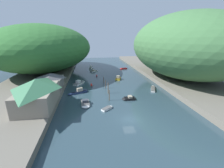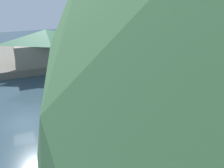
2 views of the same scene
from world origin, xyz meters
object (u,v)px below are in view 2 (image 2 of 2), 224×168
object	(u,v)px
boat_white_cruiser	(70,83)
boat_mid_channel	(200,143)
boat_far_upstream	(155,66)
boat_navy_launch	(111,72)
channel_buoy_near	(153,74)
boat_open_rowboat	(105,113)
channel_buoy_far	(216,70)
boat_red_skiff	(58,100)
person_on_quay	(35,60)
waterfront_building	(47,45)
boathouse_shed	(109,44)

from	to	relation	value
boat_white_cruiser	boat_mid_channel	size ratio (longest dim) A/B	0.80
boat_far_upstream	boat_navy_launch	bearing A→B (deg)	-58.08
channel_buoy_near	boat_white_cruiser	bearing A→B (deg)	-97.21
boat_open_rowboat	channel_buoy_far	bearing A→B (deg)	16.60
boat_open_rowboat	channel_buoy_near	xyz separation A→B (m)	(-9.77, 13.22, 0.13)
boat_open_rowboat	channel_buoy_far	size ratio (longest dim) A/B	3.72
boat_red_skiff	boat_open_rowboat	size ratio (longest dim) A/B	0.89
boat_red_skiff	channel_buoy_far	world-z (taller)	channel_buoy_far
person_on_quay	boat_far_upstream	bearing A→B (deg)	-11.52
boat_red_skiff	boat_far_upstream	distance (m)	22.53
boat_mid_channel	boat_far_upstream	distance (m)	25.90
channel_buoy_near	boat_mid_channel	bearing A→B (deg)	-17.67
boat_white_cruiser	waterfront_building	bearing A→B (deg)	3.91
boat_mid_channel	boat_navy_launch	bearing A→B (deg)	-156.90
boat_white_cruiser	boat_red_skiff	xyz separation A→B (m)	(5.30, -3.07, -0.13)
waterfront_building	channel_buoy_near	world-z (taller)	waterfront_building
boathouse_shed	person_on_quay	xyz separation A→B (m)	(1.12, -15.71, -1.36)
boat_white_cruiser	boat_navy_launch	size ratio (longest dim) A/B	0.80
boat_white_cruiser	boat_open_rowboat	bearing A→B (deg)	-176.97
channel_buoy_near	channel_buoy_far	bearing A→B (deg)	78.66
boat_red_skiff	boat_navy_launch	distance (m)	13.90
boat_far_upstream	channel_buoy_far	size ratio (longest dim) A/B	5.68
boat_navy_launch	channel_buoy_near	distance (m)	7.75
boat_navy_launch	boat_open_rowboat	bearing A→B (deg)	-140.51
boat_mid_channel	boat_open_rowboat	size ratio (longest dim) A/B	1.67
channel_buoy_near	channel_buoy_far	world-z (taller)	channel_buoy_near
boat_mid_channel	channel_buoy_near	world-z (taller)	channel_buoy_near
boathouse_shed	boat_mid_channel	bearing A→B (deg)	-4.95
boat_white_cruiser	boat_navy_launch	bearing A→B (deg)	-79.45
boat_red_skiff	person_on_quay	world-z (taller)	person_on_quay
waterfront_building	channel_buoy_near	size ratio (longest dim) A/B	11.46
waterfront_building	boat_white_cruiser	distance (m)	11.31
waterfront_building	boat_navy_launch	xyz separation A→B (m)	(7.90, 10.17, -4.21)
boathouse_shed	boat_mid_channel	size ratio (longest dim) A/B	1.41
boat_mid_channel	boat_far_upstream	bearing A→B (deg)	-178.72
channel_buoy_far	boat_red_skiff	bearing A→B (deg)	-88.37
boat_white_cruiser	channel_buoy_far	distance (m)	27.94
boat_mid_channel	channel_buoy_far	distance (m)	25.68
boat_navy_launch	boat_mid_channel	bearing A→B (deg)	-114.52
boat_open_rowboat	person_on_quay	size ratio (longest dim) A/B	2.13
waterfront_building	boat_navy_launch	world-z (taller)	waterfront_building
boat_red_skiff	boat_open_rowboat	bearing A→B (deg)	87.63
boat_far_upstream	person_on_quay	distance (m)	23.55
channel_buoy_near	boat_navy_launch	bearing A→B (deg)	-123.74
boat_open_rowboat	boat_navy_launch	xyz separation A→B (m)	(-14.07, 6.77, 0.15)
boat_white_cruiser	channel_buoy_far	xyz separation A→B (m)	(4.43, 27.58, 0.00)
channel_buoy_near	boat_far_upstream	bearing A→B (deg)	143.23
boat_navy_launch	waterfront_building	bearing A→B (deg)	117.34
waterfront_building	boat_mid_channel	world-z (taller)	waterfront_building
person_on_quay	boat_navy_launch	bearing A→B (deg)	-22.57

